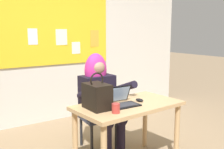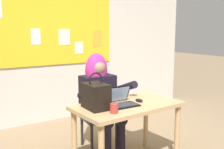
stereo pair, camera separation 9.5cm
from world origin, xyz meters
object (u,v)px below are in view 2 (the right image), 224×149
person_costumed (100,94)px  handbag (96,96)px  laptop (122,101)px  computer_mouse (139,100)px  chair_at_desk (96,109)px  coffee_mug (114,108)px  desk_main (128,114)px

person_costumed → handbag: 0.64m
laptop → computer_mouse: bearing=1.1°
chair_at_desk → laptop: 0.73m
person_costumed → coffee_mug: (-0.28, -0.75, 0.05)m
laptop → coffee_mug: bearing=-137.7°
person_costumed → handbag: size_ratio=3.27×
computer_mouse → handbag: size_ratio=0.28×
laptop → handbag: bearing=175.5°
coffee_mug → handbag: bearing=108.0°
chair_at_desk → coffee_mug: bearing=-12.5°
chair_at_desk → person_costumed: person_costumed is taller
desk_main → laptop: 0.17m
person_costumed → coffee_mug: size_ratio=12.99×
handbag → coffee_mug: 0.26m
coffee_mug → person_costumed: bearing=69.5°
laptop → person_costumed: bearing=86.0°
coffee_mug → desk_main: bearing=32.5°
coffee_mug → computer_mouse: bearing=23.1°
laptop → desk_main: bearing=-3.6°
chair_at_desk → computer_mouse: chair_at_desk is taller
chair_at_desk → laptop: laptop is taller
computer_mouse → chair_at_desk: bearing=99.5°
chair_at_desk → computer_mouse: bearing=20.3°
person_costumed → computer_mouse: bearing=18.3°
computer_mouse → handbag: bearing=171.4°
desk_main → person_costumed: bearing=92.4°
desk_main → laptop: (-0.07, 0.01, 0.15)m
chair_at_desk → computer_mouse: (0.18, -0.68, 0.25)m
chair_at_desk → computer_mouse: size_ratio=8.50×
computer_mouse → desk_main: bearing=176.6°
desk_main → computer_mouse: 0.21m
desk_main → chair_at_desk: size_ratio=1.37×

